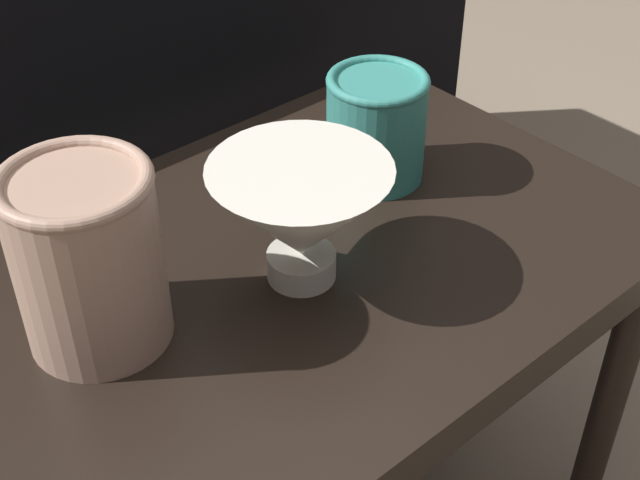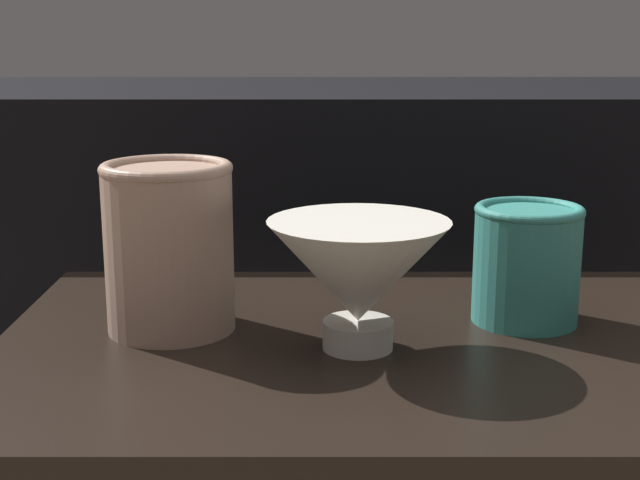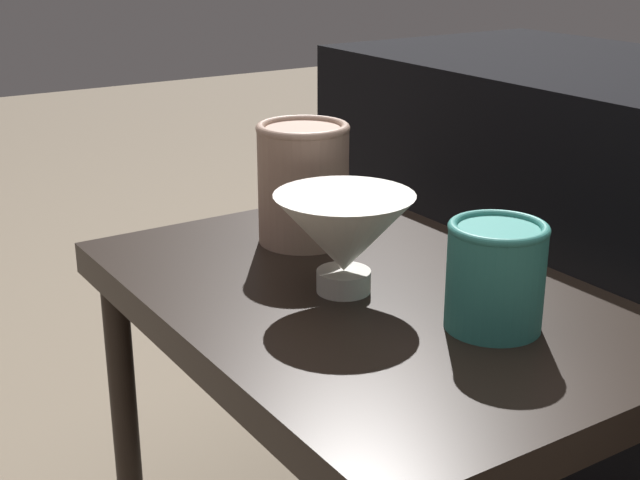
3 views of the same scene
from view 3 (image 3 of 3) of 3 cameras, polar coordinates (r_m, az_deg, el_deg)
table at (r=1.03m, az=2.97°, el=-6.03°), size 0.67×0.45×0.45m
bowl at (r=0.98m, az=1.55°, el=0.31°), size 0.16×0.16×0.11m
vase_textured_left at (r=1.14m, az=-1.08°, el=3.79°), size 0.12×0.12×0.15m
vase_colorful_right at (r=0.91m, az=11.17°, el=-2.16°), size 0.10×0.10×0.11m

